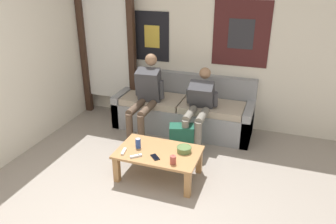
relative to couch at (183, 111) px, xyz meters
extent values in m
cube|color=silver|center=(0.11, 0.37, 0.98)|extent=(10.00, 0.05, 2.55)
cube|color=black|center=(-0.65, 0.33, 1.08)|extent=(0.57, 0.01, 0.79)
cube|color=gold|center=(-0.65, 0.33, 1.08)|extent=(0.26, 0.01, 0.35)
cube|color=#471E1E|center=(0.75, 0.33, 1.20)|extent=(0.82, 0.01, 0.96)
cube|color=#2D2D33|center=(0.75, 0.33, 1.20)|extent=(0.37, 0.01, 0.43)
cube|color=#382319|center=(-1.82, 0.14, 0.73)|extent=(0.10, 0.10, 2.05)
cube|color=#382319|center=(-0.92, 0.14, 0.73)|extent=(0.10, 0.10, 2.05)
cube|color=silver|center=(-1.37, 0.16, 0.84)|extent=(0.82, 0.02, 1.64)
cube|color=gray|center=(0.00, 0.28, 0.13)|extent=(2.15, 0.13, 0.84)
cube|color=gray|center=(0.00, -0.09, -0.09)|extent=(2.15, 0.61, 0.41)
cube|color=gray|center=(-1.02, -0.09, -0.03)|extent=(0.12, 0.61, 0.53)
cube|color=gray|center=(1.02, -0.09, -0.03)|extent=(0.12, 0.61, 0.53)
cube|color=#B2A38E|center=(-0.48, -0.09, 0.17)|extent=(0.94, 0.57, 0.10)
cube|color=#B2A38E|center=(0.48, -0.09, 0.17)|extent=(0.94, 0.57, 0.10)
cube|color=#B27F4C|center=(0.11, -1.39, 0.05)|extent=(1.00, 0.63, 0.03)
cube|color=#B27F4C|center=(-0.33, -1.13, -0.13)|extent=(0.07, 0.07, 0.33)
cube|color=#B27F4C|center=(0.55, -1.13, -0.13)|extent=(0.07, 0.07, 0.33)
cube|color=#B27F4C|center=(-0.33, -1.64, -0.13)|extent=(0.07, 0.07, 0.33)
cube|color=#B27F4C|center=(0.55, -1.64, -0.13)|extent=(0.07, 0.07, 0.33)
cylinder|color=brown|center=(-0.55, -0.57, 0.22)|extent=(0.11, 0.48, 0.11)
cylinder|color=brown|center=(-0.55, -0.81, -0.02)|extent=(0.10, 0.10, 0.48)
cube|color=#232328|center=(-0.55, -0.88, -0.27)|extent=(0.11, 0.25, 0.05)
cylinder|color=brown|center=(-0.37, -0.57, 0.22)|extent=(0.11, 0.48, 0.11)
cylinder|color=brown|center=(-0.37, -0.81, -0.02)|extent=(0.10, 0.10, 0.48)
cube|color=#232328|center=(-0.37, -0.88, -0.27)|extent=(0.11, 0.25, 0.05)
cube|color=#3F3F44|center=(-0.46, -0.27, 0.47)|extent=(0.37, 0.37, 0.55)
sphere|color=#9E7556|center=(-0.46, -0.17, 0.84)|extent=(0.18, 0.18, 0.18)
cylinder|color=#3F3F44|center=(-0.66, -0.26, 0.42)|extent=(0.08, 0.12, 0.29)
cylinder|color=#3F3F44|center=(-0.27, -0.26, 0.42)|extent=(0.08, 0.12, 0.29)
cylinder|color=gray|center=(0.26, -0.54, 0.22)|extent=(0.11, 0.42, 0.11)
cylinder|color=gray|center=(0.26, -0.75, -0.02)|extent=(0.10, 0.10, 0.48)
cube|color=#232328|center=(0.26, -0.82, -0.27)|extent=(0.11, 0.25, 0.05)
cylinder|color=gray|center=(0.44, -0.54, 0.22)|extent=(0.11, 0.42, 0.11)
cylinder|color=gray|center=(0.44, -0.75, -0.02)|extent=(0.10, 0.10, 0.48)
cube|color=#232328|center=(0.44, -0.82, -0.27)|extent=(0.11, 0.25, 0.05)
cube|color=#3F3F44|center=(0.35, -0.25, 0.40)|extent=(0.35, 0.39, 0.46)
sphere|color=#9E7556|center=(0.35, -0.10, 0.70)|extent=(0.17, 0.17, 0.17)
cylinder|color=#3F3F44|center=(0.15, -0.23, 0.36)|extent=(0.08, 0.13, 0.24)
cylinder|color=#3F3F44|center=(0.54, -0.23, 0.36)|extent=(0.08, 0.13, 0.24)
cube|color=#1E5642|center=(0.20, -0.73, -0.09)|extent=(0.38, 0.30, 0.41)
cube|color=#1E5642|center=(0.23, -0.82, -0.18)|extent=(0.24, 0.14, 0.18)
cylinder|color=#607F47|center=(0.40, -1.29, 0.10)|extent=(0.17, 0.17, 0.06)
torus|color=#607F47|center=(0.40, -1.29, 0.13)|extent=(0.18, 0.18, 0.02)
cylinder|color=#B24C42|center=(0.36, -1.59, 0.12)|extent=(0.07, 0.07, 0.10)
cylinder|color=black|center=(0.36, -1.59, 0.17)|extent=(0.00, 0.00, 0.01)
cylinder|color=#28479E|center=(-0.16, -1.39, 0.13)|extent=(0.07, 0.07, 0.12)
cylinder|color=silver|center=(-0.16, -1.39, 0.19)|extent=(0.06, 0.06, 0.00)
cube|color=white|center=(-0.09, -1.60, 0.08)|extent=(0.13, 0.12, 0.02)
cylinder|color=#333842|center=(-0.07, -1.57, 0.09)|extent=(0.01, 0.01, 0.00)
cube|color=white|center=(-0.27, -1.55, 0.08)|extent=(0.06, 0.15, 0.02)
cylinder|color=#333842|center=(-0.28, -1.52, 0.09)|extent=(0.01, 0.01, 0.00)
cube|color=black|center=(0.12, -1.53, 0.07)|extent=(0.14, 0.14, 0.01)
cube|color=black|center=(0.12, -1.53, 0.08)|extent=(0.13, 0.13, 0.00)
camera|label=1|loc=(1.35, -4.56, 2.09)|focal=35.00mm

